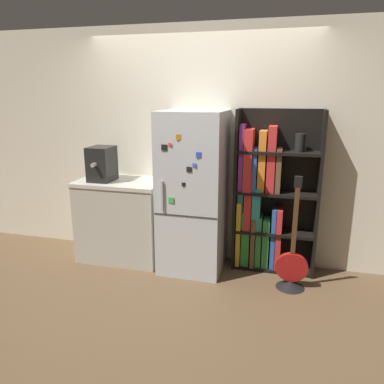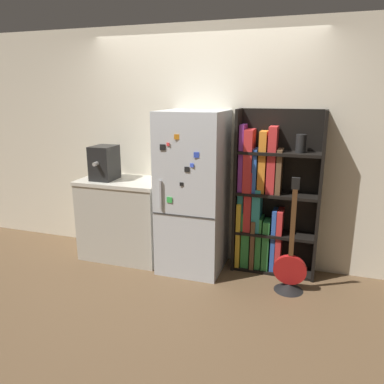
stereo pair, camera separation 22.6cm
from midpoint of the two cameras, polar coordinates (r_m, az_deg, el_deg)
The scene contains 7 objects.
ground_plane at distance 4.17m, azimuth 1.16°, elevation -12.00°, with size 16.00×16.00×0.00m, color brown.
wall_back at distance 4.22m, azimuth 3.17°, elevation 6.87°, with size 8.00×0.05×2.60m.
refrigerator at distance 3.98m, azimuth 1.78°, elevation -0.10°, with size 0.66×0.67×1.72m.
bookshelf at distance 4.06m, azimuth 12.76°, elevation -1.32°, with size 0.87×0.29×1.73m.
kitchen_counter at distance 4.43m, azimuth -8.86°, elevation -3.98°, with size 0.97×0.60×0.93m.
espresso_machine at distance 4.31m, azimuth -11.75°, elevation 4.37°, with size 0.25×0.36×0.38m.
guitar at distance 3.88m, azimuth 16.29°, elevation -12.02°, with size 0.32×0.29×1.17m.
Camera 2 is at (1.19, -3.53, 1.89)m, focal length 35.00 mm.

